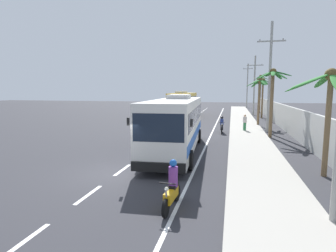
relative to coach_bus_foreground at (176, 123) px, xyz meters
name	(u,v)px	position (x,y,z in m)	size (l,w,h in m)	color
ground_plane	(118,173)	(-1.85, -5.25, -1.93)	(160.00, 160.00, 0.00)	#303035
sidewalk_kerb	(250,141)	(4.95, 4.75, -1.86)	(3.20, 90.00, 0.14)	#A8A399
lane_markings	(198,131)	(0.27, 9.47, -1.93)	(3.72, 71.00, 0.01)	white
boundary_wall	(292,122)	(8.75, 8.75, -0.68)	(0.24, 60.00, 2.51)	#B2B2AD
coach_bus_foreground	(176,123)	(0.00, 0.00, 0.00)	(3.45, 11.68, 3.72)	silver
coach_bus_far_lane	(183,103)	(-3.79, 24.28, 0.06)	(2.96, 12.18, 3.83)	gold
motorcycle_beside_bus	(222,126)	(2.61, 8.86, -1.29)	(0.56, 1.96, 1.57)	black
motorcycle_trailing	(172,189)	(1.56, -8.52, -1.26)	(0.56, 1.96, 1.68)	black
pedestrian_near_kerb	(245,122)	(4.75, 10.13, -1.00)	(0.36, 0.36, 1.54)	#2D7A47
utility_pole_mid	(270,76)	(6.84, 10.07, 3.37)	(2.50, 0.24, 10.21)	#9E9E99
utility_pole_far	(254,84)	(6.87, 28.77, 2.96)	(2.55, 0.24, 9.36)	#9E9E99
utility_pole_distant	(247,85)	(6.75, 47.47, 3.19)	(2.16, 0.24, 9.83)	#9E9E99
palm_nearest	(272,87)	(6.74, 7.22, 2.38)	(2.84, 2.98, 5.82)	brown
palm_second	(259,90)	(6.40, 15.03, 2.14)	(2.87, 2.86, 5.38)	brown
palm_third	(263,88)	(7.68, 24.00, 2.38)	(2.80, 2.67, 5.68)	brown
palm_fourth	(330,93)	(7.82, -3.47, 1.96)	(3.79, 3.98, 5.01)	brown
palm_farthest	(260,86)	(8.25, 33.83, 2.70)	(2.61, 2.62, 6.66)	brown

